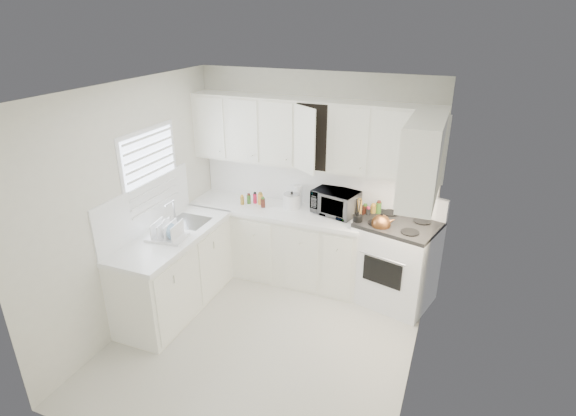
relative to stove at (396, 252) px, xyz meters
The scene contains 35 objects.
floor 1.82m from the stove, 131.81° to the right, with size 3.20×3.20×0.00m, color silver.
ceiling 2.58m from the stove, 131.81° to the right, with size 3.20×3.20×0.00m, color white.
wall_back 1.34m from the stove, 163.35° to the left, with size 3.00×3.00×0.00m, color white.
wall_front 3.14m from the stove, 111.53° to the right, with size 3.00×3.00×0.00m, color white.
wall_left 2.99m from the stove, 154.35° to the right, with size 3.20×3.20×0.00m, color white.
wall_right 1.47m from the stove, 73.63° to the right, with size 3.20×3.20×0.00m, color white.
window_blinds 2.91m from the stove, 160.73° to the right, with size 0.06×0.96×1.06m, color white, non-canonical shape.
lower_cabinets_back 1.53m from the stove, behind, with size 2.22×0.60×0.90m, color white, non-canonical shape.
lower_cabinets_left 2.57m from the stove, 155.48° to the right, with size 0.60×1.60×0.90m, color white, non-canonical shape.
countertop_back 1.54m from the stove, behind, with size 2.24×0.64×0.05m, color white.
countertop_left 2.57m from the stove, 155.39° to the right, with size 0.64×1.62×0.05m, color white.
backsplash_back 1.31m from the stove, 163.82° to the left, with size 2.98×0.02×0.55m, color white.
backsplash_left 2.88m from the stove, 157.92° to the right, with size 0.02×1.60×0.55m, color white.
upper_cabinets_back 1.42m from the stove, behind, with size 3.00×0.33×0.80m, color white, non-canonical shape.
upper_cabinets_right 0.98m from the stove, 65.05° to the right, with size 0.33×0.90×0.80m, color white, non-canonical shape.
sink 2.46m from the stove, 162.92° to the right, with size 0.42×0.38×0.30m, color gray, non-canonical shape.
stove is the anchor object (origin of this frame).
tea_kettle 0.47m from the stove, 138.37° to the right, with size 0.27×0.23×0.25m, color brown, non-canonical shape.
frying_pan 0.39m from the stove, 41.63° to the left, with size 0.27×0.46×0.04m, color black, non-canonical shape.
microwave 0.94m from the stove, 169.35° to the left, with size 0.53×0.29×0.36m, color gray.
rice_cooker 1.41m from the stove, behind, with size 0.22×0.22×0.22m, color white, non-canonical shape.
paper_towel 1.39m from the stove, behind, with size 0.12×0.12×0.27m, color white.
utensil_crock 0.67m from the stove, 163.12° to the right, with size 0.12×0.12×0.35m, color black, non-canonical shape.
dish_rack 2.61m from the stove, 152.98° to the right, with size 0.40×0.30×0.22m, color white, non-canonical shape.
spice_left_0 2.02m from the stove, behind, with size 0.06×0.06×0.13m, color olive.
spice_left_1 1.94m from the stove, behind, with size 0.06×0.06×0.13m, color #3A6C24.
spice_left_2 1.87m from the stove, behind, with size 0.06×0.06×0.13m, color #CC1B41.
spice_left_3 1.79m from the stove, behind, with size 0.06×0.06×0.13m, color #F4AA39.
spice_left_4 1.72m from the stove, behind, with size 0.06×0.06×0.13m, color #522217.
sauce_right_0 0.70m from the stove, 160.21° to the left, with size 0.06×0.06×0.19m, color #CC1B41.
sauce_right_1 0.64m from the stove, 164.44° to the left, with size 0.06×0.06×0.19m, color #F4AA39.
sauce_right_2 0.62m from the stove, 155.78° to the left, with size 0.06×0.06×0.19m, color #522217.
sauce_right_3 0.56m from the stove, 160.30° to the left, with size 0.06×0.06×0.19m, color black.
sauce_right_4 0.55m from the stove, 149.02° to the left, with size 0.06×0.06×0.19m, color olive.
sauce_right_5 0.50m from the stove, 153.35° to the left, with size 0.06×0.06×0.19m, color #3A6C24.
Camera 1 is at (1.68, -3.55, 3.21)m, focal length 28.58 mm.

